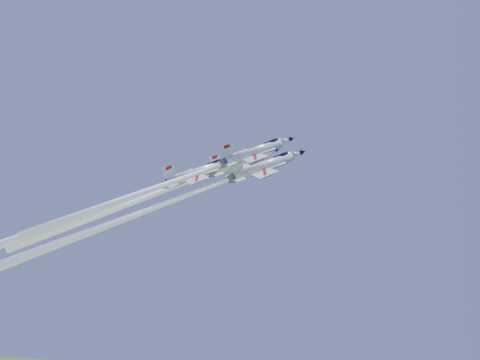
% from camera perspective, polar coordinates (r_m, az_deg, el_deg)
% --- Properties ---
extents(jet_lead, '(35.98, 33.67, 43.92)m').
position_cam_1_polar(jet_lead, '(93.69, -8.93, -2.85)').
color(jet_lead, white).
extents(jet_left, '(30.34, 27.85, 34.39)m').
position_cam_1_polar(jet_left, '(98.89, -8.28, -1.20)').
color(jet_left, white).
extents(jet_right, '(27.88, 25.46, 30.99)m').
position_cam_1_polar(jet_right, '(88.84, -6.76, -0.03)').
color(jet_right, white).
extents(jet_slot, '(30.68, 28.42, 36.05)m').
position_cam_1_polar(jet_slot, '(92.86, -14.35, -2.80)').
color(jet_slot, white).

